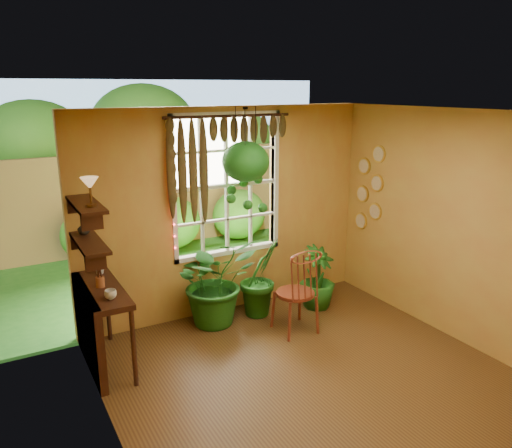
# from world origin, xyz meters

# --- Properties ---
(floor) EXTENTS (4.50, 4.50, 0.00)m
(floor) POSITION_xyz_m (0.00, 0.00, 0.00)
(floor) COLOR brown
(floor) RESTS_ON ground
(ceiling) EXTENTS (4.50, 4.50, 0.00)m
(ceiling) POSITION_xyz_m (0.00, 0.00, 2.70)
(ceiling) COLOR silver
(ceiling) RESTS_ON wall_back
(wall_back) EXTENTS (4.00, 0.00, 4.00)m
(wall_back) POSITION_xyz_m (0.00, 2.25, 1.35)
(wall_back) COLOR gold
(wall_back) RESTS_ON floor
(wall_left) EXTENTS (0.00, 4.50, 4.50)m
(wall_left) POSITION_xyz_m (-2.00, 0.00, 1.35)
(wall_left) COLOR gold
(wall_left) RESTS_ON floor
(wall_right) EXTENTS (0.00, 4.50, 4.50)m
(wall_right) POSITION_xyz_m (2.00, 0.00, 1.35)
(wall_right) COLOR gold
(wall_right) RESTS_ON floor
(window) EXTENTS (1.52, 0.10, 1.86)m
(window) POSITION_xyz_m (0.00, 2.28, 1.70)
(window) COLOR white
(window) RESTS_ON wall_back
(valance_vine) EXTENTS (1.70, 0.12, 1.10)m
(valance_vine) POSITION_xyz_m (-0.08, 2.16, 2.28)
(valance_vine) COLOR #3A1A10
(valance_vine) RESTS_ON window
(string_lights) EXTENTS (0.03, 0.03, 1.54)m
(string_lights) POSITION_xyz_m (-0.76, 2.19, 1.75)
(string_lights) COLOR #FF2633
(string_lights) RESTS_ON window
(wall_plates) EXTENTS (0.04, 0.32, 1.10)m
(wall_plates) POSITION_xyz_m (1.98, 1.79, 1.55)
(wall_plates) COLOR #F5EEC9
(wall_plates) RESTS_ON wall_right
(counter_ledge) EXTENTS (0.40, 1.20, 0.90)m
(counter_ledge) POSITION_xyz_m (-1.91, 1.60, 0.55)
(counter_ledge) COLOR #3A1A10
(counter_ledge) RESTS_ON floor
(shelf_lower) EXTENTS (0.25, 0.90, 0.04)m
(shelf_lower) POSITION_xyz_m (-1.88, 1.60, 1.40)
(shelf_lower) COLOR #3A1A10
(shelf_lower) RESTS_ON wall_left
(shelf_upper) EXTENTS (0.25, 0.90, 0.04)m
(shelf_upper) POSITION_xyz_m (-1.88, 1.60, 1.80)
(shelf_upper) COLOR #3A1A10
(shelf_upper) RESTS_ON wall_left
(backyard) EXTENTS (14.00, 10.00, 12.00)m
(backyard) POSITION_xyz_m (0.24, 6.87, 1.28)
(backyard) COLOR #1F611B
(backyard) RESTS_ON ground
(windsor_chair) EXTENTS (0.48, 0.51, 1.26)m
(windsor_chair) POSITION_xyz_m (0.42, 1.23, 0.36)
(windsor_chair) COLOR brown
(windsor_chair) RESTS_ON floor
(potted_plant_left) EXTENTS (1.08, 0.95, 1.15)m
(potted_plant_left) POSITION_xyz_m (-0.34, 1.94, 0.58)
(potted_plant_left) COLOR #175215
(potted_plant_left) RESTS_ON floor
(potted_plant_mid) EXTENTS (0.67, 0.59, 1.03)m
(potted_plant_mid) POSITION_xyz_m (0.28, 1.89, 0.52)
(potted_plant_mid) COLOR #175215
(potted_plant_mid) RESTS_ON floor
(potted_plant_right) EXTENTS (0.61, 0.61, 0.86)m
(potted_plant_right) POSITION_xyz_m (1.06, 1.69, 0.43)
(potted_plant_right) COLOR #175215
(potted_plant_right) RESTS_ON floor
(hanging_basket) EXTENTS (0.59, 0.59, 1.32)m
(hanging_basket) POSITION_xyz_m (0.13, 1.99, 1.95)
(hanging_basket) COLOR black
(hanging_basket) RESTS_ON ceiling
(cup_a) EXTENTS (0.12, 0.12, 0.09)m
(cup_a) POSITION_xyz_m (-1.78, 1.25, 0.95)
(cup_a) COLOR silver
(cup_a) RESTS_ON counter_ledge
(cup_b) EXTENTS (0.14, 0.14, 0.11)m
(cup_b) POSITION_xyz_m (-1.72, 2.01, 0.96)
(cup_b) COLOR beige
(cup_b) RESTS_ON counter_ledge
(brush_jar) EXTENTS (0.09, 0.09, 0.33)m
(brush_jar) POSITION_xyz_m (-1.80, 1.61, 1.03)
(brush_jar) COLOR #98522C
(brush_jar) RESTS_ON counter_ledge
(shelf_vase) EXTENTS (0.15, 0.15, 0.13)m
(shelf_vase) POSITION_xyz_m (-1.87, 1.88, 1.48)
(shelf_vase) COLOR #B2AD99
(shelf_vase) RESTS_ON shelf_lower
(tiffany_lamp) EXTENTS (0.17, 0.17, 0.29)m
(tiffany_lamp) POSITION_xyz_m (-1.86, 1.38, 2.03)
(tiffany_lamp) COLOR #573819
(tiffany_lamp) RESTS_ON shelf_upper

